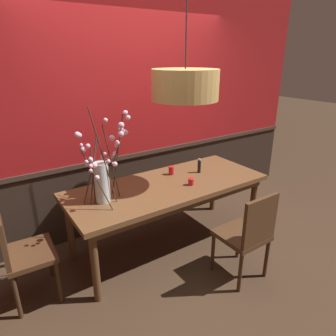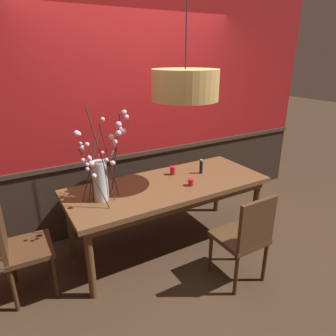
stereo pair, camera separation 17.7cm
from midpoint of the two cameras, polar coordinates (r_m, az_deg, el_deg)
ground_plane at (r=3.57m, az=1.47°, el=-14.20°), size 24.00×24.00×0.00m
back_wall at (r=3.64m, az=-4.74°, el=10.58°), size 5.30×0.14×2.83m
dining_table at (r=3.23m, az=1.58°, el=-4.36°), size 2.14×0.87×0.76m
chair_far_side_left at (r=3.89m, az=-8.68°, el=-2.36°), size 0.47×0.42×0.94m
chair_far_side_right at (r=4.13m, az=-0.62°, el=-0.73°), size 0.43×0.42×0.94m
chair_head_west_end at (r=2.93m, az=-24.84°, el=-13.13°), size 0.41×0.47×0.89m
chair_near_side_right at (r=2.91m, az=16.21°, el=-12.18°), size 0.42×0.42×0.91m
vase_with_blossoms at (r=2.81m, az=-10.80°, el=-0.93°), size 0.51×0.40×0.90m
candle_holder_nearer_center at (r=3.42m, az=2.38°, el=-0.48°), size 0.07×0.07×0.10m
candle_holder_nearer_edge at (r=3.15m, az=5.97°, el=-2.70°), size 0.07×0.07×0.07m
condiment_bottle at (r=3.48m, az=7.75°, el=0.24°), size 0.04×0.04×0.17m
pendant_lamp at (r=2.93m, az=5.06°, el=15.42°), size 0.64×0.64×1.20m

